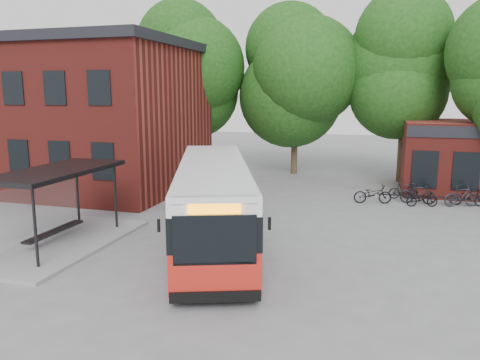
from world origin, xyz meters
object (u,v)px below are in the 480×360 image
(bus_shelter, at_px, (59,207))
(bicycle_4, at_px, (422,199))
(bicycle_5, at_px, (462,196))
(bicycle_0, at_px, (373,194))
(bicycle_3, at_px, (418,194))
(bicycle_1, at_px, (404,190))
(bicycle_6, at_px, (468,197))
(city_bus, at_px, (213,202))

(bus_shelter, xyz_separation_m, bicycle_4, (13.32, 10.20, -1.05))
(bicycle_5, bearing_deg, bicycle_0, 73.97)
(bicycle_3, relative_size, bicycle_4, 1.14)
(bicycle_0, bearing_deg, bus_shelter, 120.95)
(bicycle_1, height_order, bicycle_6, bicycle_1)
(bicycle_5, distance_m, bicycle_6, 0.47)
(bicycle_1, bearing_deg, bus_shelter, 122.57)
(bicycle_1, bearing_deg, bicycle_3, -156.98)
(bus_shelter, distance_m, bicycle_0, 15.01)
(bicycle_0, bearing_deg, bicycle_5, -95.21)
(bicycle_1, xyz_separation_m, bicycle_6, (3.03, -0.73, -0.02))
(bicycle_1, relative_size, bicycle_5, 0.86)
(city_bus, relative_size, bicycle_4, 7.75)
(bus_shelter, xyz_separation_m, bicycle_6, (15.54, 11.03, -1.00))
(bus_shelter, bearing_deg, bicycle_1, 43.22)
(bicycle_0, bearing_deg, bicycle_1, -57.53)
(bicycle_1, distance_m, bicycle_3, 1.18)
(bus_shelter, height_order, bicycle_0, bus_shelter)
(city_bus, relative_size, bicycle_0, 6.26)
(city_bus, relative_size, bicycle_5, 6.57)
(bicycle_4, distance_m, bicycle_6, 2.37)
(bicycle_6, bearing_deg, bicycle_5, 128.83)
(bicycle_1, bearing_deg, bicycle_6, -114.17)
(city_bus, xyz_separation_m, bicycle_6, (10.31, 8.91, -1.06))
(bicycle_0, xyz_separation_m, bicycle_5, (4.24, 0.51, 0.04))
(bicycle_0, relative_size, bicycle_5, 1.05)
(bicycle_1, distance_m, bicycle_5, 2.87)
(city_bus, xyz_separation_m, bicycle_5, (9.95, 8.61, -0.96))
(bicycle_5, bearing_deg, bicycle_4, 82.95)
(bicycle_0, distance_m, bicycle_5, 4.27)
(bicycle_4, xyz_separation_m, bicycle_5, (1.87, 0.53, 0.14))
(bicycle_3, bearing_deg, bicycle_4, -164.62)
(bicycle_3, relative_size, bicycle_5, 0.97)
(bicycle_3, height_order, bicycle_6, bicycle_3)
(city_bus, xyz_separation_m, bicycle_3, (7.93, 8.66, -0.98))
(bicycle_3, distance_m, bicycle_4, 0.61)
(bicycle_0, bearing_deg, bicycle_3, -87.91)
(bicycle_4, bearing_deg, bicycle_5, -88.22)
(bus_shelter, bearing_deg, bicycle_4, 37.44)
(bus_shelter, relative_size, bicycle_3, 4.01)
(bus_shelter, bearing_deg, bicycle_5, 35.23)
(bicycle_1, xyz_separation_m, bicycle_3, (0.65, -0.98, 0.06))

